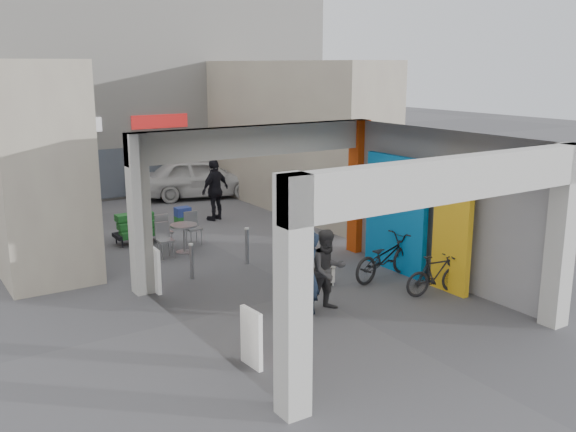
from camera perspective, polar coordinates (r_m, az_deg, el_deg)
ground at (r=14.17m, az=1.71°, el=-6.86°), size 90.00×90.00×0.00m
arcade_canopy at (r=13.22m, az=5.73°, el=1.97°), size 6.40×6.45×6.40m
far_building at (r=26.07m, az=-16.25°, el=10.86°), size 18.00×4.08×8.00m
plaza_bldg_left at (r=18.85m, az=-23.30°, el=4.98°), size 2.00×9.00×5.00m
plaza_bldg_right at (r=22.16m, az=0.36°, el=7.17°), size 2.00×9.00×5.00m
bollard_left at (r=15.12m, az=-8.57°, el=-4.03°), size 0.09×0.09×0.83m
bollard_center at (r=16.08m, az=-3.66°, el=-2.70°), size 0.09×0.09×0.91m
bollard_right at (r=16.85m, az=1.22°, el=-1.84°), size 0.09×0.09×0.96m
advert_board_near at (r=10.76m, az=-3.25°, el=-10.74°), size 0.13×0.55×1.00m
advert_board_far at (r=14.40m, az=-11.72°, el=-4.68°), size 0.12×0.55×1.00m
cafe_set at (r=17.49m, az=-9.95°, el=-1.99°), size 1.52×1.23×0.92m
produce_stand at (r=18.43m, az=-13.27°, el=-1.36°), size 1.25×0.68×0.82m
crate_stack at (r=20.22m, az=-9.34°, el=-0.00°), size 0.45×0.35×0.56m
border_collie at (r=14.63m, az=3.59°, el=-5.20°), size 0.23×0.45×0.62m
man_with_dog at (r=12.60m, az=1.80°, el=-5.29°), size 0.76×0.72×1.74m
man_back_turned at (r=12.99m, az=3.54°, el=-4.85°), size 0.85×0.68×1.69m
man_elderly at (r=16.37m, az=1.11°, el=-0.91°), size 0.86×0.58×1.72m
man_crates at (r=20.59m, az=-6.49°, el=2.32°), size 1.25×0.87×1.96m
bicycle_front at (r=15.10m, az=8.57°, el=-3.67°), size 2.04×0.97×1.03m
bicycle_rear at (r=14.31m, az=13.00°, el=-5.11°), size 1.54×0.67×0.90m
white_van at (r=24.26m, az=-7.82°, el=3.44°), size 4.81×3.01×1.53m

